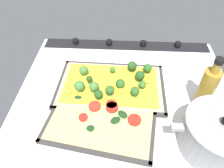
% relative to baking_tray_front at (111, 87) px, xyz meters
% --- Properties ---
extents(ground_plane, '(0.79, 0.70, 0.03)m').
position_rel_baking_tray_front_xyz_m(ground_plane, '(-0.06, 0.04, -0.02)').
color(ground_plane, silver).
extents(stove_control_panel, '(0.76, 0.07, 0.03)m').
position_rel_baking_tray_front_xyz_m(stove_control_panel, '(-0.06, -0.27, 0.00)').
color(stove_control_panel, black).
rests_on(stove_control_panel, ground_plane).
extents(baking_tray_front, '(0.40, 0.26, 0.01)m').
position_rel_baking_tray_front_xyz_m(baking_tray_front, '(0.00, 0.00, 0.00)').
color(baking_tray_front, '#33302D').
rests_on(baking_tray_front, ground_plane).
extents(broccoli_pizza, '(0.38, 0.24, 0.06)m').
position_rel_baking_tray_front_xyz_m(broccoli_pizza, '(-0.00, 0.00, 0.02)').
color(broccoli_pizza, '#D3B77F').
rests_on(broccoli_pizza, baking_tray_front).
extents(baking_tray_back, '(0.38, 0.28, 0.01)m').
position_rel_baking_tray_front_xyz_m(baking_tray_back, '(0.02, 0.16, 0.00)').
color(baking_tray_back, '#33302D').
rests_on(baking_tray_back, ground_plane).
extents(veggie_pizza_back, '(0.35, 0.25, 0.02)m').
position_rel_baking_tray_front_xyz_m(veggie_pizza_back, '(0.02, 0.16, 0.01)').
color(veggie_pizza_back, tan).
rests_on(veggie_pizza_back, baking_tray_back).
extents(cooking_pot, '(0.27, 0.20, 0.14)m').
position_rel_baking_tray_front_xyz_m(cooking_pot, '(-0.31, 0.22, 0.05)').
color(cooking_pot, gray).
rests_on(cooking_pot, ground_plane).
extents(oil_bottle, '(0.05, 0.05, 0.21)m').
position_rel_baking_tray_front_xyz_m(oil_bottle, '(-0.31, 0.07, 0.08)').
color(oil_bottle, olive).
rests_on(oil_bottle, ground_plane).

